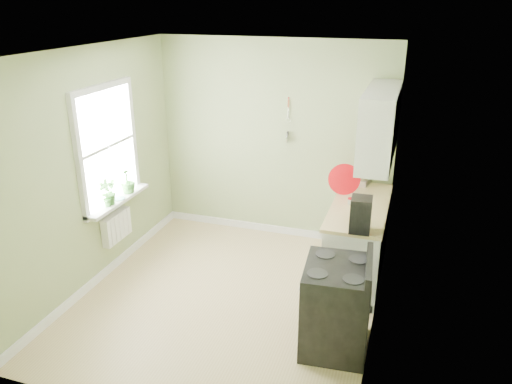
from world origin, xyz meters
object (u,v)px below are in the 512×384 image
(stove, at_px, (336,306))
(stand_mixer, at_px, (363,172))
(kettle, at_px, (355,175))
(coffee_maker, at_px, (360,215))

(stove, distance_m, stand_mixer, 2.26)
(kettle, relative_size, coffee_maker, 0.55)
(stand_mixer, relative_size, kettle, 1.82)
(stand_mixer, relative_size, coffee_maker, 1.01)
(stove, relative_size, coffee_maker, 2.69)
(stand_mixer, height_order, kettle, stand_mixer)
(stove, height_order, kettle, kettle)
(stove, bearing_deg, coffee_maker, 83.10)
(coffee_maker, bearing_deg, kettle, 99.54)
(stove, xyz_separation_m, coffee_maker, (0.09, 0.73, 0.64))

